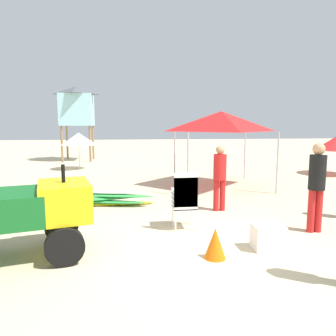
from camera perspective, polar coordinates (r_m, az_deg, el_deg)
ground at (r=5.62m, az=6.28°, el=-14.73°), size 80.00×80.00×0.00m
utility_cart at (r=5.65m, az=-26.28°, el=-7.02°), size 2.76×1.83×1.50m
stacked_plastic_chairs at (r=6.50m, az=3.03°, el=-5.11°), size 0.48×0.48×1.20m
surfboard_pile at (r=8.66m, az=-11.20°, el=-5.37°), size 2.67×0.89×0.40m
lifeguard_near_left at (r=6.94m, az=25.14°, el=-2.14°), size 0.32×0.32×1.80m
lifeguard_far_right at (r=7.98m, az=9.27°, el=-1.02°), size 0.32×0.32×1.64m
popup_canopy at (r=11.14m, az=9.53°, el=8.25°), size 2.87×2.87×2.60m
lifeguard_tower at (r=19.58m, az=-16.04°, el=10.62°), size 1.98×1.98×4.32m
beach_umbrella_mid at (r=15.72m, az=-15.75°, el=5.06°), size 1.65×1.65×1.76m
traffic_cone_near at (r=5.32m, az=8.46°, el=-13.21°), size 0.35×0.35×0.50m
cooler_box at (r=5.89m, az=17.51°, el=-11.75°), size 0.53×0.37×0.43m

